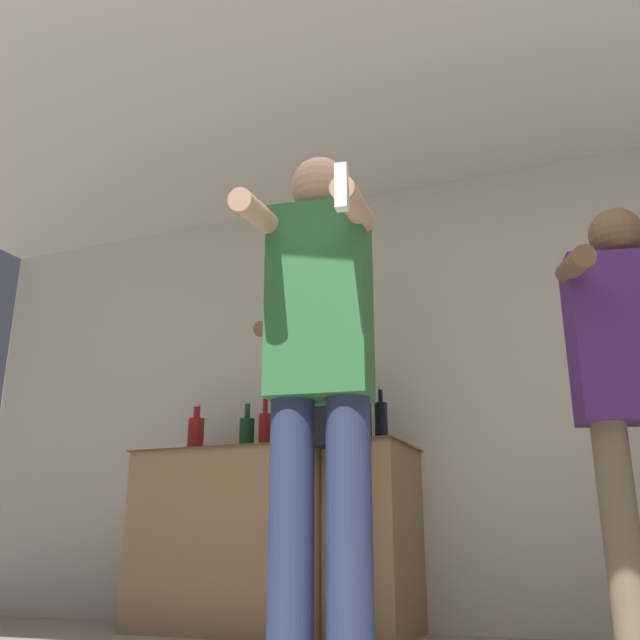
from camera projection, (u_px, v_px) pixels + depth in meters
The scene contains 10 objects.
wall_back at pixel (493, 385), 3.92m from camera, with size 7.00×0.06×2.55m.
ceiling_slab at pixel (424, 32), 3.12m from camera, with size 7.00×3.16×0.05m.
counter at pixel (274, 539), 3.78m from camera, with size 1.51×0.63×0.93m.
bottle_tall_gin at pixel (381, 422), 3.74m from camera, with size 0.07×0.07×0.31m.
bottle_dark_rum at pixel (196, 434), 4.13m from camera, with size 0.09×0.09×0.31m.
bottle_brown_liquor at pixel (265, 430), 3.98m from camera, with size 0.07×0.07×0.31m.
bottle_amber_bourbon at pixel (247, 433), 4.01m from camera, with size 0.08×0.08×0.29m.
person_woman_foreground at pixel (319, 372), 2.27m from camera, with size 0.43×0.52×1.72m.
person_man_side at pixel (637, 379), 2.62m from camera, with size 0.56×0.51×1.70m.
person_spectator_back at pixel (326, 412), 3.50m from camera, with size 0.52×0.50×1.77m.
Camera 1 is at (0.53, -1.25, 0.42)m, focal length 40.00 mm.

